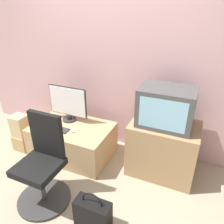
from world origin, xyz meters
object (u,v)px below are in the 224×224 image
at_px(main_monitor, 68,103).
at_px(keyboard, 58,129).
at_px(cardboard_box_lower, 23,142).
at_px(office_chair, 43,169).
at_px(crt_tv, 166,107).
at_px(mouse, 73,131).
at_px(handbag, 93,213).

bearing_deg(main_monitor, keyboard, -87.74).
bearing_deg(cardboard_box_lower, office_chair, -33.55).
bearing_deg(crt_tv, mouse, -166.35).
bearing_deg(mouse, office_chair, -84.93).
distance_m(crt_tv, handbag, 1.30).
xyz_separation_m(mouse, cardboard_box_lower, (-0.82, -0.06, -0.34)).
distance_m(keyboard, crt_tv, 1.37).
bearing_deg(crt_tv, keyboard, -167.38).
distance_m(keyboard, cardboard_box_lower, 0.71).
relative_size(cardboard_box_lower, handbag, 0.55).
relative_size(main_monitor, crt_tv, 0.95).
bearing_deg(crt_tv, office_chair, -138.07).
distance_m(mouse, handbag, 1.04).
relative_size(main_monitor, office_chair, 0.58).
height_order(main_monitor, office_chair, office_chair).
height_order(keyboard, crt_tv, crt_tv).
relative_size(keyboard, cardboard_box_lower, 1.32).
bearing_deg(cardboard_box_lower, keyboard, 3.70).
relative_size(main_monitor, mouse, 8.41).
xyz_separation_m(keyboard, handbag, (0.87, -0.72, -0.30)).
xyz_separation_m(office_chair, cardboard_box_lower, (-0.88, 0.58, -0.28)).
height_order(crt_tv, handbag, crt_tv).
distance_m(main_monitor, keyboard, 0.37).
distance_m(crt_tv, cardboard_box_lower, 2.06).
bearing_deg(mouse, cardboard_box_lower, -175.47).
height_order(keyboard, office_chair, office_chair).
height_order(main_monitor, keyboard, main_monitor).
height_order(main_monitor, cardboard_box_lower, main_monitor).
height_order(main_monitor, mouse, main_monitor).
height_order(office_chair, cardboard_box_lower, office_chair).
height_order(main_monitor, handbag, main_monitor).
xyz_separation_m(mouse, crt_tv, (1.06, 0.26, 0.42)).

